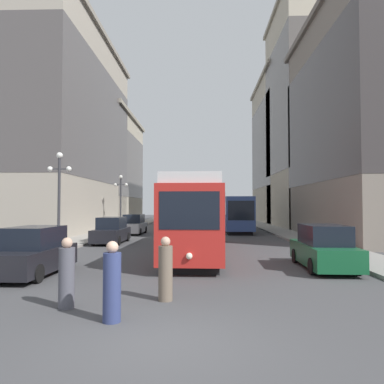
% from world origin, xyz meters
% --- Properties ---
extents(ground_plane, '(200.00, 200.00, 0.00)m').
position_xyz_m(ground_plane, '(0.00, 0.00, 0.00)').
color(ground_plane, '#424244').
extents(sidewalk_left, '(2.72, 120.00, 0.15)m').
position_xyz_m(sidewalk_left, '(-8.37, 40.00, 0.07)').
color(sidewalk_left, gray).
rests_on(sidewalk_left, ground).
extents(sidewalk_right, '(2.72, 120.00, 0.15)m').
position_xyz_m(sidewalk_right, '(8.37, 40.00, 0.07)').
color(sidewalk_right, gray).
rests_on(sidewalk_right, ground).
extents(streetcar, '(3.03, 14.68, 3.89)m').
position_xyz_m(streetcar, '(0.40, 13.52, 2.10)').
color(streetcar, black).
rests_on(streetcar, ground).
extents(transit_bus, '(2.61, 12.05, 3.45)m').
position_xyz_m(transit_bus, '(4.01, 31.04, 1.95)').
color(transit_bus, black).
rests_on(transit_bus, ground).
extents(parked_car_left_near, '(1.96, 4.46, 1.82)m').
position_xyz_m(parked_car_left_near, '(-5.71, 26.89, 0.84)').
color(parked_car_left_near, black).
rests_on(parked_car_left_near, ground).
extents(parked_car_left_mid, '(1.98, 4.34, 1.82)m').
position_xyz_m(parked_car_left_mid, '(-5.71, 6.67, 0.84)').
color(parked_car_left_mid, black).
rests_on(parked_car_left_mid, ground).
extents(parked_car_right_far, '(1.99, 4.74, 1.82)m').
position_xyz_m(parked_car_right_far, '(5.71, 8.45, 0.84)').
color(parked_car_right_far, black).
rests_on(parked_car_right_far, ground).
extents(parked_car_left_far, '(1.90, 4.72, 1.82)m').
position_xyz_m(parked_car_left_far, '(-5.71, 18.56, 0.84)').
color(parked_car_left_far, black).
rests_on(parked_car_left_far, ground).
extents(pedestrian_crossing_near, '(0.41, 0.41, 1.81)m').
position_xyz_m(pedestrian_crossing_near, '(-1.37, 1.24, 0.84)').
color(pedestrian_crossing_near, navy).
rests_on(pedestrian_crossing_near, ground).
extents(pedestrian_crossing_far, '(0.39, 0.39, 1.76)m').
position_xyz_m(pedestrian_crossing_far, '(-0.35, 3.13, 0.82)').
color(pedestrian_crossing_far, '#6B5B4C').
rests_on(pedestrian_crossing_far, ground).
extents(pedestrian_on_sidewalk, '(0.40, 0.40, 1.80)m').
position_xyz_m(pedestrian_on_sidewalk, '(-2.81, 2.31, 0.84)').
color(pedestrian_on_sidewalk, '#4C4C56').
rests_on(pedestrian_on_sidewalk, ground).
extents(lamp_post_left_near, '(1.41, 0.36, 5.56)m').
position_xyz_m(lamp_post_left_near, '(-7.61, 13.89, 3.80)').
color(lamp_post_left_near, '#333338').
rests_on(lamp_post_left_near, sidewalk_left).
extents(lamp_post_left_far, '(1.41, 0.36, 5.58)m').
position_xyz_m(lamp_post_left_far, '(-7.61, 29.82, 3.81)').
color(lamp_post_left_far, '#333338').
rests_on(lamp_post_left_far, sidewalk_left).
extents(building_left_corner, '(14.53, 18.70, 15.97)m').
position_xyz_m(building_left_corner, '(-16.70, 47.15, 8.19)').
color(building_left_corner, '#B2A893').
rests_on(building_left_corner, ground).
extents(building_left_midblock, '(14.11, 24.06, 20.82)m').
position_xyz_m(building_left_midblock, '(-16.48, 31.24, 10.70)').
color(building_left_midblock, '#A89E8E').
rests_on(building_left_midblock, ground).
extents(building_right_corner, '(15.12, 14.80, 27.02)m').
position_xyz_m(building_right_corner, '(16.99, 38.15, 13.92)').
color(building_right_corner, '#B2A893').
rests_on(building_right_corner, ground).
extents(building_right_far, '(10.93, 18.36, 22.37)m').
position_xyz_m(building_right_far, '(14.89, 50.97, 11.51)').
color(building_right_far, '#B2A893').
rests_on(building_right_far, ground).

